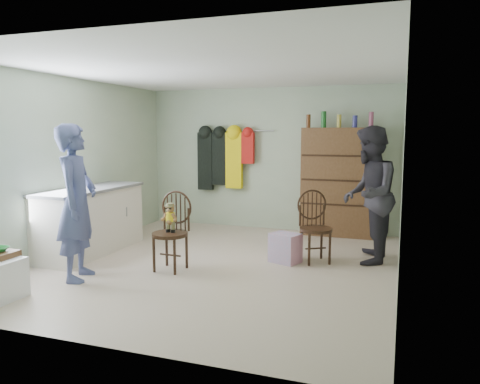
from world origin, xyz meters
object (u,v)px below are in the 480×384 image
at_px(dresser, 338,182).
at_px(chair_front, 172,226).
at_px(chair_far, 314,224).
at_px(counter, 91,220).

bearing_deg(dresser, chair_front, -122.72).
bearing_deg(chair_far, dresser, 56.20).
distance_m(counter, chair_front, 1.54).
relative_size(counter, chair_front, 1.88).
relative_size(chair_front, dresser, 0.48).
height_order(chair_far, dresser, dresser).
xyz_separation_m(chair_front, chair_far, (1.63, 0.96, -0.05)).
xyz_separation_m(chair_front, dresser, (1.71, 2.66, 0.34)).
bearing_deg(chair_front, dresser, 60.16).
bearing_deg(chair_front, counter, 169.14).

